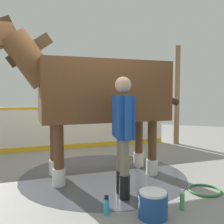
{
  "coord_description": "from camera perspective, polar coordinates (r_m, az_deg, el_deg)",
  "views": [
    {
      "loc": [
        -3.9,
        -1.77,
        1.44
      ],
      "look_at": [
        -0.2,
        -0.44,
        1.16
      ],
      "focal_mm": 40.36,
      "sensor_mm": 36.0,
      "label": 1
    }
  ],
  "objects": [
    {
      "name": "ground_plane",
      "position": [
        4.53,
        -4.55,
        -14.61
      ],
      "size": [
        16.0,
        16.0,
        0.02
      ],
      "primitive_type": "cube",
      "color": "gray"
    },
    {
      "name": "horse",
      "position": [
        4.37,
        -3.44,
        4.59
      ],
      "size": [
        2.43,
        2.86,
        2.6
      ],
      "rotation": [
        0.0,
        0.0,
        2.25
      ],
      "color": "brown",
      "rests_on": "ground"
    },
    {
      "name": "wet_patch",
      "position": [
        4.63,
        -1.94,
        -14.0
      ],
      "size": [
        2.9,
        2.9,
        0.0
      ],
      "primitive_type": "cylinder",
      "color": "#42444C",
      "rests_on": "ground"
    },
    {
      "name": "bottle_spray",
      "position": [
        3.43,
        15.57,
        -18.73
      ],
      "size": [
        0.06,
        0.06,
        0.26
      ],
      "color": "#4CA559",
      "rests_on": "ground"
    },
    {
      "name": "hose_coil",
      "position": [
        4.14,
        20.25,
        -16.29
      ],
      "size": [
        0.48,
        0.48,
        0.03
      ],
      "primitive_type": "torus",
      "color": "#267233",
      "rests_on": "ground"
    },
    {
      "name": "handler",
      "position": [
        3.51,
        2.48,
        -3.63
      ],
      "size": [
        0.6,
        0.43,
        1.68
      ],
      "rotation": [
        0.0,
        0.0,
        5.24
      ],
      "color": "black",
      "rests_on": "ground"
    },
    {
      "name": "barrier_wall",
      "position": [
        6.76,
        -7.94,
        -3.77
      ],
      "size": [
        3.26,
        4.0,
        1.12
      ],
      "color": "silver",
      "rests_on": "ground"
    },
    {
      "name": "bottle_shampoo",
      "position": [
        3.21,
        -1.27,
        -20.49
      ],
      "size": [
        0.07,
        0.07,
        0.23
      ],
      "color": "#3399CC",
      "rests_on": "ground"
    },
    {
      "name": "roof_post_far",
      "position": [
        7.44,
        14.48,
        3.67
      ],
      "size": [
        0.16,
        0.16,
        2.8
      ],
      "primitive_type": "cylinder",
      "color": "olive",
      "rests_on": "ground"
    },
    {
      "name": "wash_bucket",
      "position": [
        3.17,
        9.23,
        -19.96
      ],
      "size": [
        0.35,
        0.35,
        0.31
      ],
      "color": "#1E478C",
      "rests_on": "ground"
    }
  ]
}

